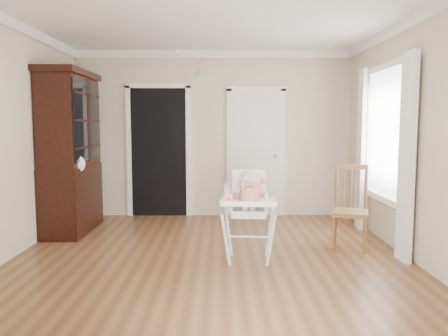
{
  "coord_description": "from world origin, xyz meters",
  "views": [
    {
      "loc": [
        0.12,
        -4.7,
        1.51
      ],
      "look_at": [
        0.16,
        -0.05,
        1.05
      ],
      "focal_mm": 35.0,
      "sensor_mm": 36.0,
      "label": 1
    }
  ],
  "objects_px": {
    "china_cabinet": "(71,152)",
    "high_chair": "(249,204)",
    "sippy_cup": "(227,191)",
    "cake": "(251,195)",
    "dining_chair": "(350,210)"
  },
  "relations": [
    {
      "from": "china_cabinet",
      "to": "high_chair",
      "type": "bearing_deg",
      "value": -29.84
    },
    {
      "from": "sippy_cup",
      "to": "china_cabinet",
      "type": "distance_m",
      "value": 2.65
    },
    {
      "from": "sippy_cup",
      "to": "high_chair",
      "type": "bearing_deg",
      "value": 23.38
    },
    {
      "from": "high_chair",
      "to": "china_cabinet",
      "type": "distance_m",
      "value": 2.83
    },
    {
      "from": "china_cabinet",
      "to": "sippy_cup",
      "type": "bearing_deg",
      "value": -34.48
    },
    {
      "from": "sippy_cup",
      "to": "china_cabinet",
      "type": "xyz_separation_m",
      "value": [
        -2.17,
        1.49,
        0.33
      ]
    },
    {
      "from": "cake",
      "to": "sippy_cup",
      "type": "xyz_separation_m",
      "value": [
        -0.25,
        0.14,
        0.02
      ]
    },
    {
      "from": "sippy_cup",
      "to": "dining_chair",
      "type": "bearing_deg",
      "value": 20.92
    },
    {
      "from": "cake",
      "to": "dining_chair",
      "type": "height_order",
      "value": "dining_chair"
    },
    {
      "from": "china_cabinet",
      "to": "dining_chair",
      "type": "bearing_deg",
      "value": -13.91
    },
    {
      "from": "sippy_cup",
      "to": "dining_chair",
      "type": "distance_m",
      "value": 1.65
    },
    {
      "from": "cake",
      "to": "china_cabinet",
      "type": "relative_size",
      "value": 0.12
    },
    {
      "from": "cake",
      "to": "china_cabinet",
      "type": "bearing_deg",
      "value": 145.98
    },
    {
      "from": "sippy_cup",
      "to": "china_cabinet",
      "type": "bearing_deg",
      "value": 145.52
    },
    {
      "from": "high_chair",
      "to": "sippy_cup",
      "type": "distance_m",
      "value": 0.31
    }
  ]
}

